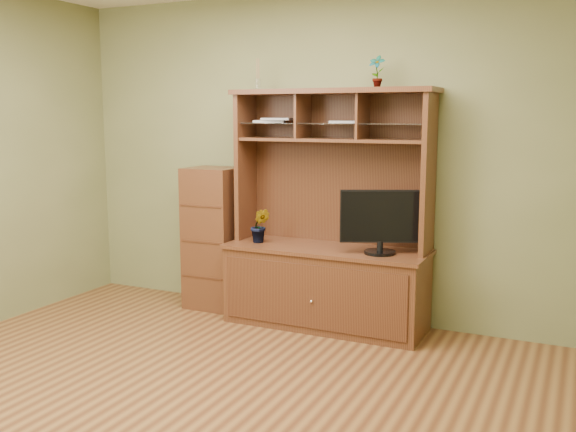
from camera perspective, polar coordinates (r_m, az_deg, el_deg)
The scene contains 8 objects.
room at distance 3.66m, azimuth -9.92°, elevation 3.41°, with size 4.54×4.04×2.74m.
media_hutch at distance 5.20m, azimuth 3.49°, elevation -4.11°, with size 1.66×0.61×1.90m.
monitor at distance 4.89m, azimuth 8.22°, elevation -0.38°, with size 0.58×0.30×0.49m.
orchid_plant at distance 5.30m, azimuth -2.50°, elevation -0.86°, with size 0.16×0.13×0.29m, color #2E5E20.
top_plant at distance 5.02m, azimuth 7.90°, elevation 12.61°, with size 0.13×0.09×0.25m, color #2D6F27.
reed_diffuser at distance 5.42m, azimuth -2.69°, elevation 12.18°, with size 0.05×0.05×0.26m.
magazines at distance 5.26m, azimuth 0.66°, elevation 8.46°, with size 0.96×0.27×0.04m.
side_cabinet at distance 5.71m, azimuth -6.62°, elevation -1.94°, with size 0.44×0.41×1.24m.
Camera 1 is at (2.10, -2.98, 1.69)m, focal length 40.00 mm.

